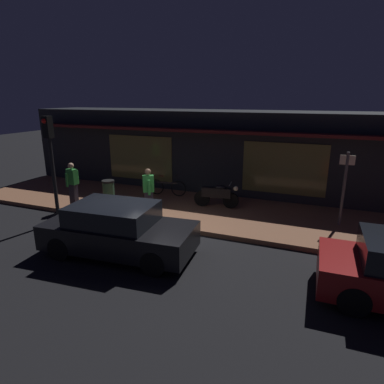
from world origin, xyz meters
name	(u,v)px	position (x,y,z in m)	size (l,w,h in m)	color
ground_plane	(150,242)	(0.00, 0.00, 0.00)	(60.00, 60.00, 0.00)	black
sidewalk_slab	(188,209)	(0.00, 3.00, 0.07)	(18.00, 4.00, 0.15)	brown
storefront_building	(216,151)	(0.00, 6.39, 1.80)	(18.00, 3.30, 3.60)	black
motorcycle	(217,194)	(1.01, 3.41, 0.65)	(1.70, 0.55, 0.97)	black
bicycle_parked	(167,187)	(-1.43, 4.13, 0.51)	(1.66, 0.42, 0.91)	black
person_photographer	(73,183)	(-4.15, 1.56, 1.03)	(0.40, 0.62, 1.67)	#28232D
person_bystander	(149,191)	(-0.97, 1.72, 1.03)	(0.44, 0.56, 1.67)	#28232D
sign_post	(344,185)	(5.28, 3.17, 1.51)	(0.44, 0.09, 2.40)	#47474C
trash_bin	(109,192)	(-3.06, 2.27, 0.62)	(0.48, 0.48, 0.93)	#2D4C33
traffic_light_pole	(51,151)	(-3.75, 0.26, 2.48)	(0.24, 0.33, 3.60)	black
parked_car_near	(118,230)	(-0.43, -1.00, 0.70)	(4.22, 2.06, 1.42)	black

